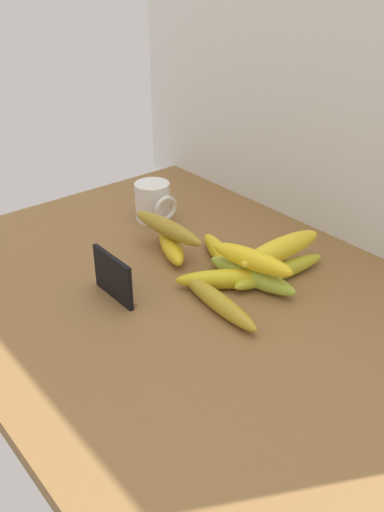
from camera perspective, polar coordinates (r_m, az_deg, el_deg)
name	(u,v)px	position (r cm, az deg, el deg)	size (l,w,h in cm)	color
counter_top	(196,307)	(98.15, 0.42, -5.30)	(110.00, 76.00, 3.00)	brown
back_wall	(358,82)	(111.85, 16.73, 16.80)	(130.00, 2.00, 70.00)	silver
chalkboard_sign	(113,278)	(97.05, -8.12, -2.29)	(11.00, 1.80, 8.40)	black
coffee_mug	(153,202)	(123.89, -4.01, 5.61)	(9.29, 7.79, 8.57)	silver
banana_0	(219,302)	(94.06, 2.76, -4.77)	(19.65, 3.25, 3.25)	#B29324
banana_1	(251,275)	(101.12, 6.15, -2.01)	(18.46, 3.84, 3.84)	#A6BD39
banana_2	(229,279)	(99.93, 3.88, -2.38)	(19.51, 3.66, 3.66)	gold
banana_3	(171,245)	(110.55, -2.19, 1.16)	(15.74, 3.93, 3.93)	gold
banana_4	(223,257)	(106.89, 3.24, -0.08)	(18.89, 3.52, 3.52)	yellow
banana_5	(280,271)	(103.55, 9.04, -1.58)	(20.87, 3.31, 3.31)	gold
banana_6	(167,228)	(109.14, -2.55, 2.93)	(18.93, 3.40, 3.40)	#A38325
banana_7	(252,259)	(98.64, 6.22, -0.34)	(16.30, 3.71, 3.71)	yellow
banana_8	(281,249)	(103.43, 9.18, 0.77)	(19.59, 4.17, 4.17)	yellow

